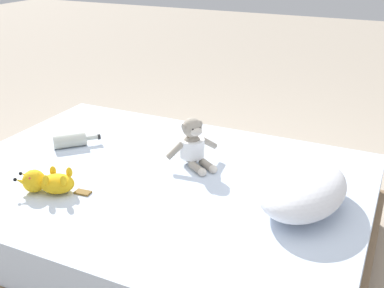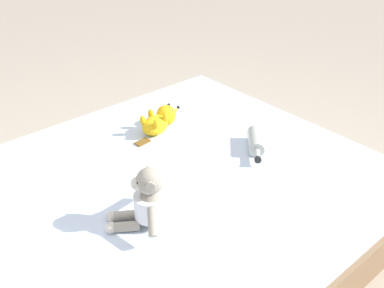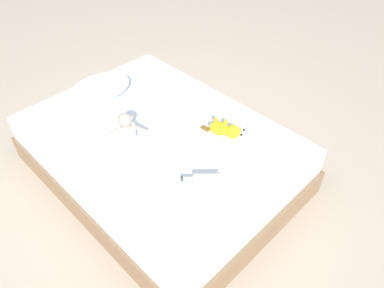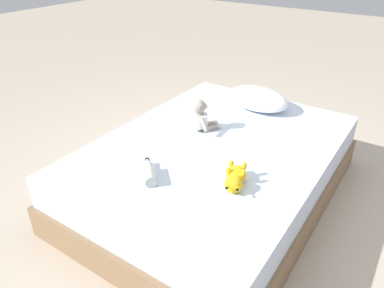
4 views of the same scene
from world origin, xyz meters
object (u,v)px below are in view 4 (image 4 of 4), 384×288
bed (215,170)px  glass_bottle (150,174)px  plush_yellow_creature (235,178)px  plush_monkey (200,118)px  pillow (258,99)px

bed → glass_bottle: size_ratio=9.39×
plush_yellow_creature → glass_bottle: (-0.43, -0.22, -0.01)m
plush_monkey → plush_yellow_creature: plush_monkey is taller
bed → plush_yellow_creature: plush_yellow_creature is taller
pillow → plush_monkey: 0.60m
pillow → glass_bottle: pillow is taller
plush_monkey → bed: bearing=-28.2°
plush_monkey → pillow: bearing=73.3°
plush_monkey → glass_bottle: 0.68m
bed → glass_bottle: 0.63m
glass_bottle → bed: bearing=79.7°
plush_monkey → glass_bottle: (0.09, -0.67, -0.06)m
pillow → plush_yellow_creature: 1.09m
plush_monkey → plush_yellow_creature: (0.52, -0.45, -0.05)m
pillow → glass_bottle: (-0.08, -1.24, -0.05)m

